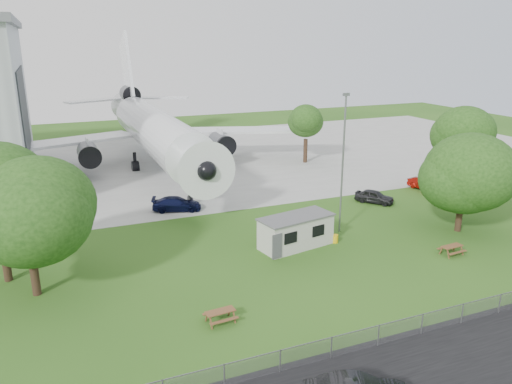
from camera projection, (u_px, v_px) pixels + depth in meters
name	position (u px, v px, depth m)	size (l,w,h in m)	color
ground	(287.00, 277.00, 35.72)	(160.00, 160.00, 0.00)	#407122
concrete_apron	(167.00, 162.00, 69.27)	(120.00, 46.00, 0.03)	#B7B7B2
airliner	(153.00, 128.00, 65.11)	(46.36, 47.73, 17.69)	white
site_cabin	(296.00, 231.00, 40.66)	(6.95, 3.81, 2.62)	beige
picnic_west	(221.00, 322.00, 30.00)	(1.80, 1.50, 0.76)	brown
picnic_east	(451.00, 255.00, 39.44)	(1.80, 1.50, 0.76)	brown
fence	(362.00, 350.00, 27.33)	(58.00, 0.04, 1.30)	gray
lamp_mast	(343.00, 166.00, 42.46)	(0.16, 0.16, 12.00)	slate
tree_west_small	(26.00, 214.00, 31.61)	(7.74, 7.74, 9.59)	#382619
tree_east_front	(464.00, 176.00, 42.90)	(8.16, 8.16, 9.13)	#382619
tree_east_back	(462.00, 135.00, 50.85)	(6.89, 6.89, 10.44)	#382619
tree_far_apron	(306.00, 122.00, 67.44)	(5.24, 5.24, 8.27)	#382619
car_ne_hatch	(374.00, 197.00, 51.76)	(1.60, 3.97, 1.35)	black
car_ne_sedan	(427.00, 184.00, 56.10)	(1.50, 4.30, 1.42)	maroon
car_apron_van	(177.00, 204.00, 49.37)	(1.95, 4.79, 1.39)	black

